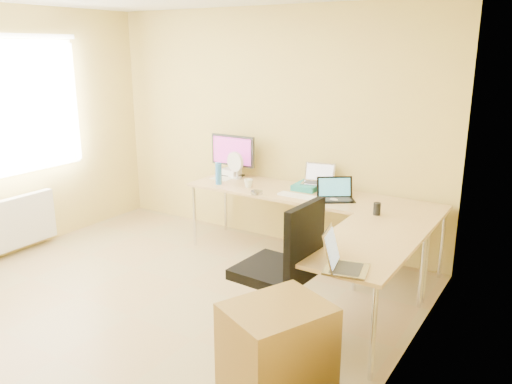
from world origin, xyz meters
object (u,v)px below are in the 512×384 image
Objects in this scene: monitor at (233,156)px; cabinet at (277,367)px; laptop_return at (347,255)px; keyboard at (298,196)px; office_chair at (274,276)px; desk_main at (309,227)px; laptop_black at (336,189)px; desk_fan at (237,166)px; desk_return at (363,286)px; water_bottle at (218,173)px; mug at (248,183)px; laptop_center at (318,174)px.

monitor reaches higher than cabinet.
keyboard is at bearing 25.58° from laptop_return.
office_chair is 0.96m from cabinet.
laptop_black reaches higher than desk_main.
keyboard is 1.46× the size of desk_fan.
water_bottle is at bearing 157.77° from desk_return.
keyboard is (-0.05, -0.16, 0.37)m from desk_main.
desk_fan is at bearing 162.90° from keyboard.
laptop_black is 0.83× the size of keyboard.
mug is (-1.64, 0.88, 0.41)m from desk_return.
mug is at bearing 150.97° from cabinet.
cabinet is at bearing -80.69° from laptop_center.
desk_return is 3.90× the size of laptop_return.
desk_main is 7.95× the size of laptop_return.
laptop_center is (-0.98, 1.20, 0.53)m from desk_return.
laptop_black is 0.31× the size of office_chair.
monitor is at bearing 160.95° from keyboard.
desk_fan is 0.25× the size of office_chair.
desk_main is at bearing 10.54° from water_bottle.
keyboard is 0.62m from mug.
laptop_center is at bearing 26.22° from mug.
desk_fan is at bearing 152.87° from cabinet.
monitor reaches higher than desk_main.
laptop_center is 0.43m from laptop_black.
monitor is 3.25m from cabinet.
laptop_center is 0.97× the size of laptop_return.
laptop_black is (-0.66, 0.92, 0.48)m from desk_return.
desk_fan is (-0.93, 0.29, 0.13)m from keyboard.
laptop_return is at bearing -40.18° from monitor.
desk_fan is (-0.97, -0.07, -0.02)m from laptop_center.
desk_return is 2.32× the size of monitor.
office_chair is (0.48, -1.30, -0.24)m from keyboard.
desk_main is at bearing 4.00° from desk_fan.
laptop_center is 1.33× the size of water_bottle.
water_bottle reaches higher than mug.
water_bottle is (0.08, -0.39, -0.12)m from monitor.
keyboard is at bearing -5.96° from desk_fan.
keyboard is at bearing -107.26° from laptop_center.
laptop_return is 0.30× the size of office_chair.
desk_main is at bearing 109.96° from office_chair.
office_chair reaches higher than mug.
water_bottle reaches higher than keyboard.
monitor reaches higher than laptop_black.
mug is at bearing 176.47° from keyboard.
desk_main is 0.41m from keyboard.
desk_fan is (-1.30, 0.21, 0.03)m from laptop_black.
cabinet is at bearing -64.89° from keyboard.
laptop_black is 0.39m from keyboard.
desk_main is 4.73× the size of monitor.
desk_return is 2.20m from water_bottle.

